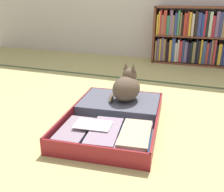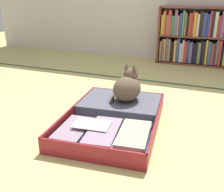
# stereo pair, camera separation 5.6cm
# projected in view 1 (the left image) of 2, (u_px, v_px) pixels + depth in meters

# --- Properties ---
(ground_plane) EXTENTS (10.00, 10.00, 0.00)m
(ground_plane) POSITION_uv_depth(u_px,v_px,m) (111.00, 130.00, 1.81)
(ground_plane) COLOR tan
(tatami_border) EXTENTS (4.80, 0.05, 0.00)m
(tatami_border) POSITION_uv_depth(u_px,v_px,m) (150.00, 81.00, 2.89)
(tatami_border) COLOR #3E5332
(tatami_border) RESTS_ON ground_plane
(bookshelf) EXTENTS (1.23, 0.27, 0.78)m
(bookshelf) POSITION_uv_depth(u_px,v_px,m) (199.00, 37.00, 3.50)
(bookshelf) COLOR brown
(bookshelf) RESTS_ON ground_plane
(open_suitcase) EXTENTS (0.75, 1.02, 0.11)m
(open_suitcase) POSITION_uv_depth(u_px,v_px,m) (115.00, 116.00, 1.91)
(open_suitcase) COLOR maroon
(open_suitcase) RESTS_ON ground_plane
(black_cat) EXTENTS (0.27, 0.28, 0.29)m
(black_cat) POSITION_uv_depth(u_px,v_px,m) (127.00, 87.00, 2.02)
(black_cat) COLOR brown
(black_cat) RESTS_ON open_suitcase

